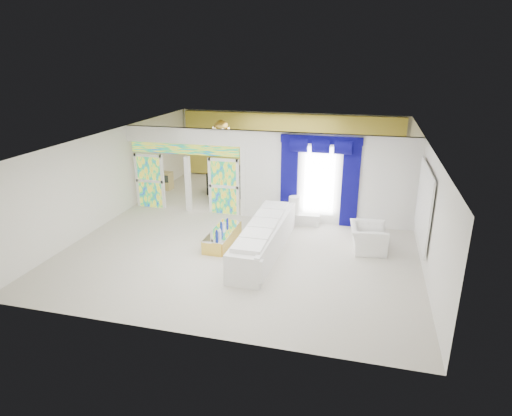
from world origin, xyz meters
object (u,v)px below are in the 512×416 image
(console_table, at_px, (303,219))
(armchair, at_px, (368,238))
(white_sofa, at_px, (264,239))
(coffee_table, at_px, (223,237))
(grand_piano, at_px, (233,181))

(console_table, bearing_deg, armchair, -36.00)
(white_sofa, bearing_deg, coffee_table, 169.23)
(coffee_table, bearing_deg, console_table, 45.92)
(coffee_table, relative_size, console_table, 1.64)
(console_table, distance_m, armchair, 2.63)
(armchair, bearing_deg, console_table, 48.35)
(armchair, height_order, grand_piano, grand_piano)
(console_table, bearing_deg, coffee_table, -134.08)
(armchair, relative_size, grand_piano, 0.65)
(coffee_table, xyz_separation_m, console_table, (2.09, 2.15, -0.02))
(console_table, bearing_deg, grand_piano, 138.86)
(coffee_table, distance_m, grand_piano, 5.23)
(grand_piano, bearing_deg, white_sofa, -48.38)
(coffee_table, bearing_deg, white_sofa, -12.53)
(coffee_table, relative_size, grand_piano, 1.02)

